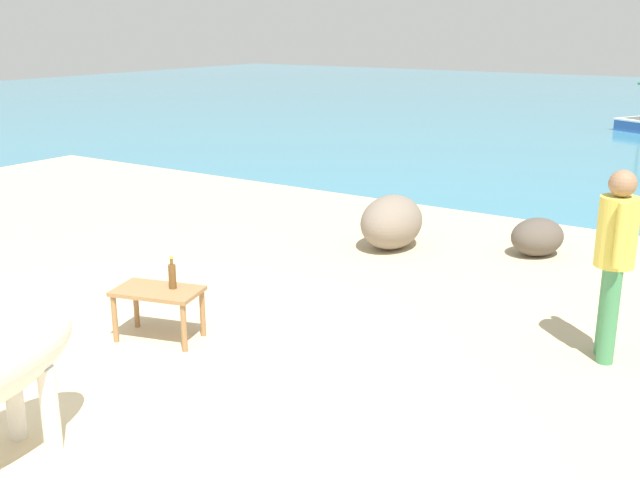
{
  "coord_description": "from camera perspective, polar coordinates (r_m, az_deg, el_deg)",
  "views": [
    {
      "loc": [
        4.32,
        -3.4,
        2.77
      ],
      "look_at": [
        0.09,
        3.0,
        0.55
      ],
      "focal_mm": 42.1,
      "sensor_mm": 36.0,
      "label": 1
    }
  ],
  "objects": [
    {
      "name": "sand_beach",
      "position": [
        6.15,
        -16.63,
        -11.17
      ],
      "size": [
        18.0,
        14.0,
        0.04
      ],
      "primitive_type": "cube",
      "color": "#CCB78E",
      "rests_on": "ground"
    },
    {
      "name": "shore_rock_large",
      "position": [
        9.45,
        5.47,
        1.38
      ],
      "size": [
        0.76,
        1.01,
        0.67
      ],
      "primitive_type": "ellipsoid",
      "rotation": [
        0.0,
        0.0,
        1.61
      ],
      "color": "gray",
      "rests_on": "sand_beach"
    },
    {
      "name": "shore_rock_medium",
      "position": [
        9.51,
        16.19,
        0.23
      ],
      "size": [
        0.81,
        0.87,
        0.46
      ],
      "primitive_type": "ellipsoid",
      "rotation": [
        0.0,
        0.0,
        1.09
      ],
      "color": "brown",
      "rests_on": "sand_beach"
    },
    {
      "name": "low_bench_table",
      "position": [
        6.82,
        -12.22,
        -4.31
      ],
      "size": [
        0.85,
        0.63,
        0.47
      ],
      "rotation": [
        0.0,
        0.0,
        0.28
      ],
      "color": "olive",
      "rests_on": "sand_beach"
    },
    {
      "name": "bottle",
      "position": [
        6.75,
        -11.17,
        -2.68
      ],
      "size": [
        0.07,
        0.07,
        0.3
      ],
      "color": "brown",
      "rests_on": "low_bench_table"
    },
    {
      "name": "person_standing",
      "position": [
        6.56,
        21.52,
        -0.8
      ],
      "size": [
        0.32,
        0.49,
        1.62
      ],
      "rotation": [
        0.0,
        0.0,
        0.33
      ],
      "color": "#428956",
      "rests_on": "sand_beach"
    }
  ]
}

